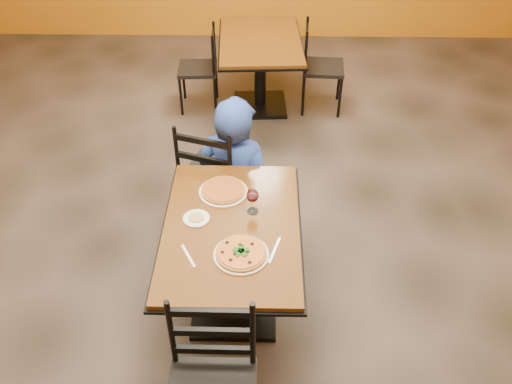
{
  "coord_description": "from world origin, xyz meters",
  "views": [
    {
      "loc": [
        0.19,
        -2.84,
        2.93
      ],
      "look_at": [
        0.14,
        -0.3,
        0.85
      ],
      "focal_mm": 38.03,
      "sensor_mm": 36.0,
      "label": 1
    }
  ],
  "objects_px": {
    "diner": "(236,169)",
    "wine_glass": "(253,200)",
    "side_plate": "(196,218)",
    "plate_main": "(241,255)",
    "table_main": "(232,249)",
    "pizza_main": "(241,253)",
    "plate_far": "(223,192)",
    "table_second": "(260,58)",
    "chair_main_far": "(216,173)",
    "chair_second_left": "(198,69)",
    "chair_second_right": "(323,68)",
    "pizza_far": "(223,190)"
  },
  "relations": [
    {
      "from": "table_second",
      "to": "pizza_main",
      "type": "xyz_separation_m",
      "value": [
        -0.07,
        -2.91,
        0.22
      ]
    },
    {
      "from": "plate_far",
      "to": "table_second",
      "type": "bearing_deg",
      "value": 85.02
    },
    {
      "from": "pizza_main",
      "to": "pizza_far",
      "type": "height_order",
      "value": "same"
    },
    {
      "from": "diner",
      "to": "chair_second_right",
      "type": "bearing_deg",
      "value": -93.12
    },
    {
      "from": "chair_second_right",
      "to": "wine_glass",
      "type": "distance_m",
      "value": 2.65
    },
    {
      "from": "chair_second_left",
      "to": "chair_second_right",
      "type": "distance_m",
      "value": 1.27
    },
    {
      "from": "chair_second_left",
      "to": "chair_second_right",
      "type": "xyz_separation_m",
      "value": [
        1.27,
        0.0,
        0.03
      ]
    },
    {
      "from": "table_main",
      "to": "pizza_main",
      "type": "height_order",
      "value": "pizza_main"
    },
    {
      "from": "chair_main_far",
      "to": "pizza_far",
      "type": "height_order",
      "value": "chair_main_far"
    },
    {
      "from": "wine_glass",
      "to": "chair_main_far",
      "type": "bearing_deg",
      "value": 111.98
    },
    {
      "from": "side_plate",
      "to": "table_second",
      "type": "bearing_deg",
      "value": 82.36
    },
    {
      "from": "diner",
      "to": "pizza_main",
      "type": "xyz_separation_m",
      "value": [
        0.09,
        -1.02,
        0.19
      ]
    },
    {
      "from": "table_main",
      "to": "chair_second_right",
      "type": "bearing_deg",
      "value": 73.92
    },
    {
      "from": "table_second",
      "to": "diner",
      "type": "bearing_deg",
      "value": -94.69
    },
    {
      "from": "table_main",
      "to": "wine_glass",
      "type": "distance_m",
      "value": 0.34
    },
    {
      "from": "chair_second_right",
      "to": "wine_glass",
      "type": "bearing_deg",
      "value": 169.73
    },
    {
      "from": "chair_second_right",
      "to": "pizza_far",
      "type": "bearing_deg",
      "value": 164.5
    },
    {
      "from": "table_second",
      "to": "chair_second_right",
      "type": "distance_m",
      "value": 0.64
    },
    {
      "from": "table_second",
      "to": "pizza_far",
      "type": "bearing_deg",
      "value": -94.98
    },
    {
      "from": "chair_main_far",
      "to": "plate_far",
      "type": "relative_size",
      "value": 3.12
    },
    {
      "from": "side_plate",
      "to": "wine_glass",
      "type": "xyz_separation_m",
      "value": [
        0.33,
        0.08,
        0.08
      ]
    },
    {
      "from": "chair_second_left",
      "to": "side_plate",
      "type": "xyz_separation_m",
      "value": [
        0.28,
        -2.61,
        0.33
      ]
    },
    {
      "from": "plate_main",
      "to": "plate_far",
      "type": "xyz_separation_m",
      "value": [
        -0.14,
        0.55,
        0.0
      ]
    },
    {
      "from": "chair_main_far",
      "to": "diner",
      "type": "relative_size",
      "value": 0.83
    },
    {
      "from": "chair_second_left",
      "to": "side_plate",
      "type": "distance_m",
      "value": 2.65
    },
    {
      "from": "table_main",
      "to": "side_plate",
      "type": "bearing_deg",
      "value": 164.39
    },
    {
      "from": "diner",
      "to": "side_plate",
      "type": "distance_m",
      "value": 0.77
    },
    {
      "from": "table_second",
      "to": "chair_main_far",
      "type": "distance_m",
      "value": 1.84
    },
    {
      "from": "pizza_far",
      "to": "side_plate",
      "type": "height_order",
      "value": "pizza_far"
    },
    {
      "from": "chair_main_far",
      "to": "wine_glass",
      "type": "distance_m",
      "value": 0.86
    },
    {
      "from": "pizza_main",
      "to": "pizza_far",
      "type": "bearing_deg",
      "value": 103.84
    },
    {
      "from": "chair_main_far",
      "to": "table_second",
      "type": "bearing_deg",
      "value": -82.01
    },
    {
      "from": "table_main",
      "to": "chair_second_left",
      "type": "relative_size",
      "value": 1.45
    },
    {
      "from": "chair_second_right",
      "to": "pizza_far",
      "type": "relative_size",
      "value": 3.21
    },
    {
      "from": "chair_main_far",
      "to": "pizza_main",
      "type": "height_order",
      "value": "chair_main_far"
    },
    {
      "from": "pizza_main",
      "to": "table_main",
      "type": "bearing_deg",
      "value": 105.88
    },
    {
      "from": "table_second",
      "to": "plate_main",
      "type": "bearing_deg",
      "value": -91.38
    },
    {
      "from": "chair_second_right",
      "to": "side_plate",
      "type": "relative_size",
      "value": 5.61
    },
    {
      "from": "chair_second_right",
      "to": "plate_far",
      "type": "distance_m",
      "value": 2.52
    },
    {
      "from": "chair_main_far",
      "to": "diner",
      "type": "xyz_separation_m",
      "value": [
        0.15,
        -0.08,
        0.1
      ]
    },
    {
      "from": "chair_second_left",
      "to": "plate_far",
      "type": "height_order",
      "value": "chair_second_left"
    },
    {
      "from": "chair_main_far",
      "to": "plate_main",
      "type": "xyz_separation_m",
      "value": [
        0.24,
        -1.1,
        0.27
      ]
    },
    {
      "from": "diner",
      "to": "wine_glass",
      "type": "xyz_separation_m",
      "value": [
        0.14,
        -0.65,
        0.26
      ]
    },
    {
      "from": "plate_main",
      "to": "side_plate",
      "type": "relative_size",
      "value": 1.94
    },
    {
      "from": "chair_second_right",
      "to": "diner",
      "type": "xyz_separation_m",
      "value": [
        -0.79,
        -1.89,
        0.13
      ]
    },
    {
      "from": "diner",
      "to": "plate_far",
      "type": "distance_m",
      "value": 0.5
    },
    {
      "from": "table_main",
      "to": "chair_second_right",
      "type": "height_order",
      "value": "chair_second_right"
    },
    {
      "from": "side_plate",
      "to": "plate_main",
      "type": "bearing_deg",
      "value": -46.49
    },
    {
      "from": "table_main",
      "to": "wine_glass",
      "type": "relative_size",
      "value": 6.83
    },
    {
      "from": "side_plate",
      "to": "wine_glass",
      "type": "relative_size",
      "value": 0.89
    }
  ]
}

